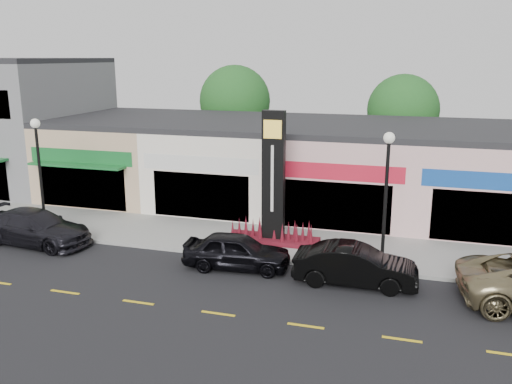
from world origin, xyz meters
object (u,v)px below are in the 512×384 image
Objects in this scene: lamp_west_near at (39,164)px; car_black_sedan at (237,251)px; car_black_conv at (355,265)px; lamp_east_near at (386,187)px; car_dark_sedan at (35,227)px; pylon_sign at (273,197)px.

car_black_sedan is at bearing -8.18° from lamp_west_near.
lamp_west_near reaches higher than car_black_conv.
lamp_west_near and lamp_east_near have the same top height.
lamp_east_near is at bearing -80.01° from car_dark_sedan.
car_dark_sedan is 14.62m from car_black_conv.
lamp_east_near is 3.34m from car_black_conv.
pylon_sign is (11.00, 1.70, -1.20)m from lamp_west_near.
lamp_west_near is 1.00× the size of lamp_east_near.
lamp_west_near is 16.00m from lamp_east_near.
pylon_sign is at bearing 8.77° from lamp_west_near.
lamp_west_near is 1.25× the size of car_black_sedan.
car_dark_sedan is at bearing 87.25° from car_black_conv.
lamp_east_near is 15.78m from car_dark_sedan.
car_black_sedan is 0.94× the size of car_black_conv.
car_dark_sedan reaches higher than car_black_sedan.
lamp_east_near reaches higher than car_black_sedan.
pylon_sign is 1.30× the size of car_black_conv.
lamp_east_near is 6.47m from car_black_sedan.
pylon_sign is at bearing -16.97° from car_black_sedan.
car_black_conv reaches higher than car_black_sedan.
lamp_west_near is 3.04m from car_dark_sedan.
car_black_conv is (4.12, -3.43, -1.51)m from pylon_sign.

